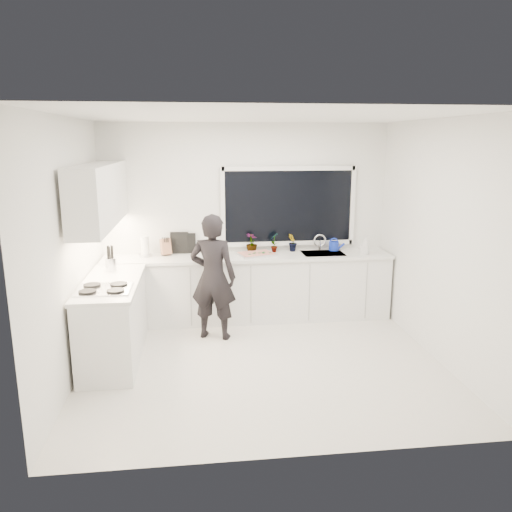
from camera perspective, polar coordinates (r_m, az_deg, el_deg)
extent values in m
cube|color=beige|center=(5.79, 0.71, -12.16)|extent=(4.00, 3.50, 0.02)
cube|color=white|center=(7.07, -1.15, 4.05)|extent=(4.00, 0.02, 2.70)
cube|color=white|center=(5.47, -20.62, 0.54)|extent=(0.02, 3.50, 2.70)
cube|color=white|center=(5.96, 20.29, 1.54)|extent=(0.02, 3.50, 2.70)
cube|color=white|center=(5.24, 0.80, 15.83)|extent=(4.00, 3.50, 0.02)
cube|color=black|center=(7.10, 3.72, 5.69)|extent=(1.80, 0.02, 1.00)
cube|color=white|center=(6.98, -0.86, -3.75)|extent=(3.92, 0.58, 0.88)
cube|color=white|center=(5.98, -15.95, -7.19)|extent=(0.58, 1.60, 0.88)
cube|color=silver|center=(6.85, -0.86, -0.08)|extent=(3.94, 0.62, 0.04)
cube|color=silver|center=(5.84, -16.23, -2.94)|extent=(0.62, 1.60, 0.04)
cube|color=white|center=(6.02, -17.42, 6.69)|extent=(0.34, 2.10, 0.70)
cube|color=silver|center=(7.05, 7.65, -0.07)|extent=(0.58, 0.42, 0.14)
cylinder|color=silver|center=(7.20, 7.30, 1.53)|extent=(0.03, 0.03, 0.22)
cube|color=black|center=(5.50, -17.03, -3.59)|extent=(0.56, 0.48, 0.03)
imported|color=black|center=(6.24, -4.93, -2.41)|extent=(0.67, 0.54, 1.59)
cube|color=silver|center=(6.83, 0.03, 0.19)|extent=(0.56, 0.48, 0.03)
cube|color=#AB2A16|center=(6.83, 0.03, 0.33)|extent=(0.51, 0.43, 0.01)
cylinder|color=#132CB8|center=(7.23, 8.88, 1.15)|extent=(0.18, 0.18, 0.13)
cylinder|color=silver|center=(6.92, -12.56, 1.02)|extent=(0.14, 0.14, 0.26)
cube|color=olive|center=(6.94, -10.27, 0.99)|extent=(0.16, 0.14, 0.22)
cylinder|color=#AFAFB4|center=(6.25, -16.26, -0.94)|extent=(0.14, 0.14, 0.16)
cube|color=black|center=(7.02, -7.80, 1.46)|extent=(0.22, 0.02, 0.28)
cube|color=black|center=(7.02, -8.76, 1.52)|extent=(0.25, 0.03, 0.30)
imported|color=#26662D|center=(6.99, -0.49, 1.51)|extent=(0.22, 0.22, 0.28)
imported|color=#26662D|center=(7.03, 2.10, 1.60)|extent=(0.17, 0.18, 0.28)
imported|color=#26662D|center=(7.07, 4.22, 1.55)|extent=(0.14, 0.16, 0.26)
imported|color=#D8BF66|center=(7.03, 12.45, 1.26)|extent=(0.12, 0.12, 0.27)
imported|color=#D8BF66|center=(7.03, 12.16, 0.95)|extent=(0.10, 0.10, 0.20)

